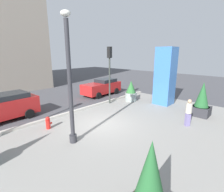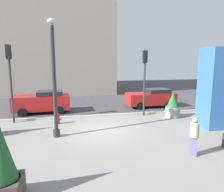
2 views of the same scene
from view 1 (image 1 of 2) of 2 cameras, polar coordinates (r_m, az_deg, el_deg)
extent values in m
plane|color=#47474C|center=(13.78, -15.04, -4.60)|extent=(60.00, 60.00, 0.00)
cube|color=gray|center=(9.61, 5.29, -12.61)|extent=(18.00, 10.00, 0.02)
cube|color=#B7B2A8|center=(13.05, -12.96, -5.15)|extent=(18.00, 0.24, 0.16)
cylinder|color=#2D2D33|center=(8.95, -12.81, -13.63)|extent=(0.36, 0.36, 0.40)
cylinder|color=#2D2D33|center=(8.07, -13.84, 3.40)|extent=(0.20, 0.20, 5.74)
ellipsoid|color=silver|center=(8.10, -15.24, 25.09)|extent=(0.44, 0.44, 0.28)
cube|color=#3870BC|center=(15.16, 17.29, 6.27)|extent=(1.40, 1.40, 4.80)
cone|color=#235B2D|center=(4.63, 12.72, -23.60)|extent=(0.84, 0.84, 1.72)
cube|color=#2D2D33|center=(13.63, 27.41, -4.46)|extent=(1.18, 1.18, 0.67)
cylinder|color=#382819|center=(13.54, 27.56, -3.19)|extent=(1.12, 1.12, 0.04)
cone|color=#235B2D|center=(13.33, 27.99, 0.44)|extent=(0.92, 0.92, 1.73)
cylinder|color=gray|center=(15.85, 6.28, -0.23)|extent=(1.04, 1.04, 0.79)
cylinder|color=#382819|center=(15.76, 6.31, 1.08)|extent=(0.95, 0.95, 0.04)
cone|color=#2D6B33|center=(15.65, 6.37, 3.11)|extent=(0.88, 0.88, 1.09)
cylinder|color=red|center=(10.77, -20.52, -8.85)|extent=(0.26, 0.26, 0.55)
sphere|color=red|center=(10.64, -20.69, -7.09)|extent=(0.24, 0.24, 0.24)
cylinder|color=red|center=(10.82, -19.73, -8.49)|extent=(0.12, 0.10, 0.10)
cylinder|color=#333833|center=(14.66, -0.81, 4.92)|extent=(0.14, 0.14, 3.92)
cube|color=black|center=(14.47, -0.84, 14.37)|extent=(0.28, 0.32, 0.90)
sphere|color=green|center=(14.59, -1.34, 14.37)|extent=(0.18, 0.18, 0.18)
cube|color=red|center=(13.19, -32.96, -3.47)|extent=(4.35, 2.06, 1.14)
cube|color=#1E2328|center=(13.20, -30.77, 0.15)|extent=(2.00, 1.73, 0.33)
cylinder|color=black|center=(12.92, -25.80, -5.33)|extent=(0.65, 0.25, 0.64)
cylinder|color=black|center=(14.58, -28.90, -3.56)|extent=(0.65, 0.25, 0.64)
cube|color=red|center=(17.98, -3.52, 2.81)|extent=(4.35, 1.87, 1.01)
cube|color=#1E2328|center=(18.32, -2.12, 5.20)|extent=(1.97, 1.61, 0.36)
cylinder|color=black|center=(16.54, -4.56, 0.15)|extent=(0.64, 0.23, 0.64)
cylinder|color=black|center=(17.84, -8.57, 1.08)|extent=(0.64, 0.23, 0.64)
cylinder|color=black|center=(18.45, 1.42, 1.67)|extent=(0.64, 0.23, 0.64)
cylinder|color=black|center=(19.62, -2.60, 2.42)|extent=(0.64, 0.23, 0.64)
cube|color=slate|center=(11.37, 23.91, -7.18)|extent=(0.34, 0.33, 0.83)
cylinder|color=#B2AD9E|center=(11.14, 24.28, -3.68)|extent=(0.50, 0.50, 0.62)
sphere|color=tan|center=(11.03, 24.51, -1.58)|extent=(0.23, 0.23, 0.23)
camera|label=2|loc=(6.56, 78.90, -1.43)|focal=31.93mm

